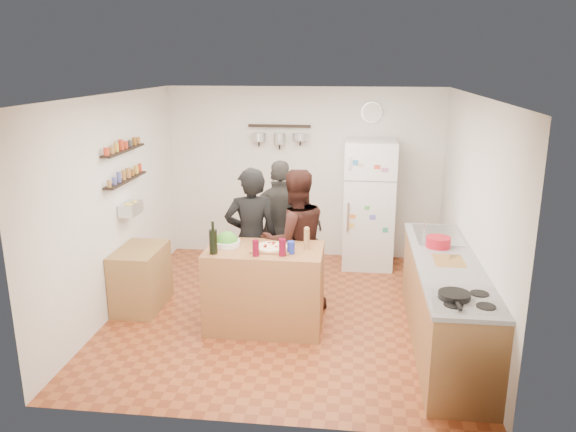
# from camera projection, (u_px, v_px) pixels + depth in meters

# --- Properties ---
(room_shell) EXTENTS (4.20, 4.20, 4.20)m
(room_shell) POSITION_uv_depth(u_px,v_px,m) (291.00, 201.00, 6.61)
(room_shell) COLOR brown
(room_shell) RESTS_ON ground
(prep_island) EXTENTS (1.25, 0.72, 0.91)m
(prep_island) POSITION_uv_depth(u_px,v_px,m) (265.00, 288.00, 6.12)
(prep_island) COLOR #955A36
(prep_island) RESTS_ON floor
(pizza_board) EXTENTS (0.42, 0.34, 0.02)m
(pizza_board) POSITION_uv_depth(u_px,v_px,m) (271.00, 249.00, 5.97)
(pizza_board) COLOR brown
(pizza_board) RESTS_ON prep_island
(pizza) EXTENTS (0.34, 0.34, 0.02)m
(pizza) POSITION_uv_depth(u_px,v_px,m) (271.00, 247.00, 5.97)
(pizza) COLOR beige
(pizza) RESTS_ON pizza_board
(salad_bowl) EXTENTS (0.29, 0.29, 0.06)m
(salad_bowl) POSITION_uv_depth(u_px,v_px,m) (227.00, 243.00, 6.09)
(salad_bowl) COLOR silver
(salad_bowl) RESTS_ON prep_island
(wine_bottle) EXTENTS (0.08, 0.08, 0.26)m
(wine_bottle) POSITION_uv_depth(u_px,v_px,m) (213.00, 242.00, 5.81)
(wine_bottle) COLOR black
(wine_bottle) RESTS_ON prep_island
(wine_glass_near) EXTENTS (0.07, 0.07, 0.17)m
(wine_glass_near) POSITION_uv_depth(u_px,v_px,m) (256.00, 248.00, 5.75)
(wine_glass_near) COLOR #5B071C
(wine_glass_near) RESTS_ON prep_island
(wine_glass_far) EXTENTS (0.07, 0.07, 0.18)m
(wine_glass_far) POSITION_uv_depth(u_px,v_px,m) (282.00, 247.00, 5.76)
(wine_glass_far) COLOR #5B071C
(wine_glass_far) RESTS_ON prep_island
(pepper_mill) EXTENTS (0.06, 0.06, 0.20)m
(pepper_mill) POSITION_uv_depth(u_px,v_px,m) (307.00, 240.00, 5.97)
(pepper_mill) COLOR olive
(pepper_mill) RESTS_ON prep_island
(salt_canister) EXTENTS (0.08, 0.08, 0.13)m
(salt_canister) POSITION_uv_depth(u_px,v_px,m) (291.00, 247.00, 5.83)
(salt_canister) COLOR navy
(salt_canister) RESTS_ON prep_island
(person_left) EXTENTS (0.70, 0.54, 1.70)m
(person_left) POSITION_uv_depth(u_px,v_px,m) (251.00, 239.00, 6.53)
(person_left) COLOR black
(person_left) RESTS_ON floor
(person_center) EXTENTS (1.01, 0.92, 1.68)m
(person_center) POSITION_uv_depth(u_px,v_px,m) (295.00, 241.00, 6.49)
(person_center) COLOR black
(person_center) RESTS_ON floor
(person_back) EXTENTS (1.05, 0.57, 1.70)m
(person_back) POSITION_uv_depth(u_px,v_px,m) (282.00, 228.00, 6.95)
(person_back) COLOR #292725
(person_back) RESTS_ON floor
(counter_run) EXTENTS (0.63, 2.63, 0.90)m
(counter_run) POSITION_uv_depth(u_px,v_px,m) (445.00, 304.00, 5.73)
(counter_run) COLOR #9E7042
(counter_run) RESTS_ON floor
(stove_top) EXTENTS (0.60, 0.62, 0.02)m
(stove_top) POSITION_uv_depth(u_px,v_px,m) (467.00, 301.00, 4.70)
(stove_top) COLOR white
(stove_top) RESTS_ON counter_run
(skillet) EXTENTS (0.27, 0.27, 0.05)m
(skillet) POSITION_uv_depth(u_px,v_px,m) (454.00, 295.00, 4.72)
(skillet) COLOR black
(skillet) RESTS_ON stove_top
(sink) EXTENTS (0.50, 0.80, 0.03)m
(sink) POSITION_uv_depth(u_px,v_px,m) (437.00, 236.00, 6.42)
(sink) COLOR silver
(sink) RESTS_ON counter_run
(cutting_board) EXTENTS (0.30, 0.40, 0.02)m
(cutting_board) POSITION_uv_depth(u_px,v_px,m) (449.00, 262.00, 5.61)
(cutting_board) COLOR olive
(cutting_board) RESTS_ON counter_run
(red_bowl) EXTENTS (0.26, 0.26, 0.11)m
(red_bowl) POSITION_uv_depth(u_px,v_px,m) (438.00, 242.00, 6.01)
(red_bowl) COLOR red
(red_bowl) RESTS_ON counter_run
(fridge) EXTENTS (0.70, 0.68, 1.80)m
(fridge) POSITION_uv_depth(u_px,v_px,m) (369.00, 204.00, 7.90)
(fridge) COLOR white
(fridge) RESTS_ON floor
(wall_clock) EXTENTS (0.30, 0.03, 0.30)m
(wall_clock) POSITION_uv_depth(u_px,v_px,m) (372.00, 112.00, 7.88)
(wall_clock) COLOR silver
(wall_clock) RESTS_ON back_wall
(spice_shelf_lower) EXTENTS (0.12, 1.00, 0.02)m
(spice_shelf_lower) POSITION_uv_depth(u_px,v_px,m) (126.00, 180.00, 6.58)
(spice_shelf_lower) COLOR black
(spice_shelf_lower) RESTS_ON left_wall
(spice_shelf_upper) EXTENTS (0.12, 1.00, 0.02)m
(spice_shelf_upper) POSITION_uv_depth(u_px,v_px,m) (124.00, 150.00, 6.49)
(spice_shelf_upper) COLOR black
(spice_shelf_upper) RESTS_ON left_wall
(produce_basket) EXTENTS (0.18, 0.35, 0.14)m
(produce_basket) POSITION_uv_depth(u_px,v_px,m) (131.00, 209.00, 6.67)
(produce_basket) COLOR silver
(produce_basket) RESTS_ON left_wall
(side_table) EXTENTS (0.50, 0.80, 0.73)m
(side_table) POSITION_uv_depth(u_px,v_px,m) (141.00, 278.00, 6.64)
(side_table) COLOR #9F7742
(side_table) RESTS_ON floor
(pot_rack) EXTENTS (0.90, 0.04, 0.04)m
(pot_rack) POSITION_uv_depth(u_px,v_px,m) (279.00, 126.00, 8.00)
(pot_rack) COLOR black
(pot_rack) RESTS_ON back_wall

